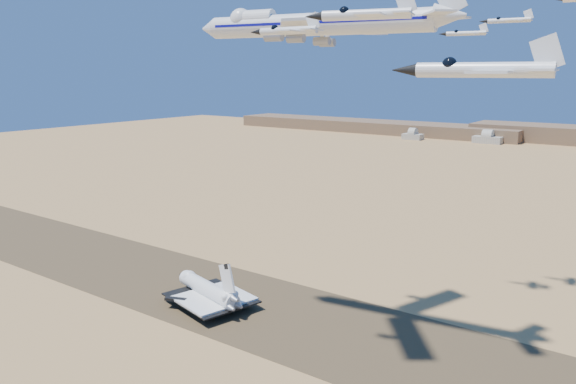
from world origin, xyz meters
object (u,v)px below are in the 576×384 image
Objects in this scene: crew_c at (215,317)px; chase_jet_b at (364,14)px; crew_b at (211,316)px; crew_a at (204,318)px; chase_jet_c at (479,69)px; chase_jet_a at (287,30)px; chase_jet_e at (465,33)px; carrier_747 at (308,24)px; chase_jet_f at (508,20)px; shuttle at (208,291)px.

chase_jet_b reaches higher than crew_c.
crew_b is at bearing 131.83° from chase_jet_b.
crew_a is 3.19m from crew_c.
chase_jet_c reaches higher than crew_c.
chase_jet_e is at bearing 86.57° from chase_jet_a.
carrier_747 is 5.11× the size of chase_jet_b.
chase_jet_f is (64.61, 69.65, 90.85)m from crew_b.
chase_jet_e reaches higher than chase_jet_a.
chase_jet_f is at bearing 98.06° from chase_jet_c.
chase_jet_b reaches higher than crew_b.
carrier_747 is 56.01m from chase_jet_e.
crew_b is at bearing 141.97° from chase_jet_a.
carrier_747 is 102.55m from chase_jet_c.
chase_jet_a reaches higher than shuttle.
chase_jet_b is (48.68, -60.05, -4.87)m from carrier_747.
carrier_747 is 92.76m from crew_b.
crew_a is 0.11× the size of chase_jet_b.
shuttle is at bearing 130.94° from chase_jet_b.
chase_jet_f is at bearing 81.80° from chase_jet_b.
chase_jet_f is at bearing -72.02° from crew_c.
carrier_747 reaches higher than crew_a.
carrier_747 is at bearing 114.03° from chase_jet_b.
crew_b is 0.11× the size of chase_jet_c.
chase_jet_e is at bearing -72.19° from crew_c.
carrier_747 is 47.84× the size of crew_c.
chase_jet_b reaches higher than chase_jet_a.
crew_a is 0.11× the size of chase_jet_e.
crew_a is 125.14m from chase_jet_b.
shuttle is at bearing 23.26° from crew_c.
crew_c is (2.37, 2.13, -0.00)m from crew_a.
chase_jet_b is (87.59, -59.22, 78.53)m from shuttle.
carrier_747 is 77.46m from chase_jet_b.
crew_a is (7.57, -9.61, -3.92)m from shuttle.
chase_jet_e is at bearing -90.99° from crew_b.
carrier_747 is 47.60× the size of crew_a.
crew_c is at bearing -22.71° from shuttle.
chase_jet_c is 0.94× the size of chase_jet_f.
chase_jet_f reaches higher than chase_jet_c.
chase_jet_e is (24.58, 50.32, -0.51)m from carrier_747.
carrier_747 is at bearing 15.47° from shuttle.
chase_jet_c is (42.51, -29.12, -6.76)m from chase_jet_a.
chase_jet_c is (107.67, -74.30, 71.44)m from shuttle.
chase_jet_c is (20.08, -15.08, -7.08)m from chase_jet_b.
chase_jet_f is (7.98, 107.31, 8.80)m from chase_jet_a.
chase_jet_f is at bearing -90.71° from crew_b.
crew_c is 117.65m from chase_jet_e.
shuttle reaches higher than crew_b.
carrier_747 is at bearing -81.28° from crew_a.
crew_b is 0.12× the size of chase_jet_e.
crew_c is 0.10× the size of chase_jet_f.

